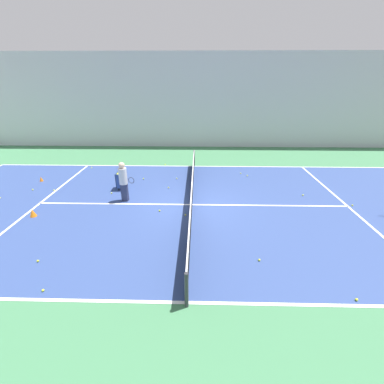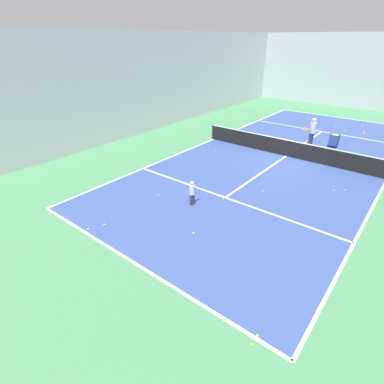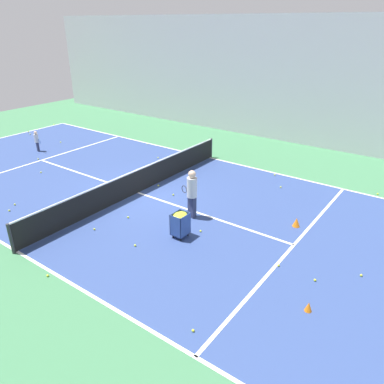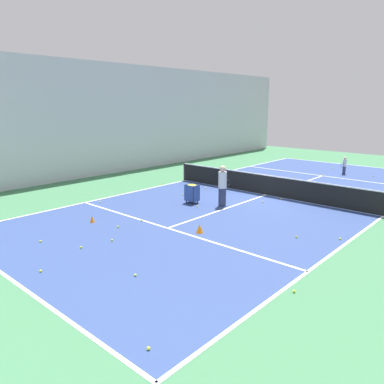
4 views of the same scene
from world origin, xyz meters
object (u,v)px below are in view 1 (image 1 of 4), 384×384
training_cone_0 (33,213)px  tennis_net (192,194)px  training_cone_1 (41,179)px  ball_cart (121,177)px  coach_at_net (123,179)px

training_cone_0 → tennis_net: bearing=-79.4°
tennis_net → training_cone_1: (2.64, 8.25, -0.40)m
tennis_net → training_cone_0: (-1.19, 6.40, -0.37)m
ball_cart → training_cone_1: 4.80m
ball_cart → tennis_net: bearing=-115.8°
coach_at_net → training_cone_0: 3.80m
coach_at_net → training_cone_1: 5.74m
training_cone_0 → ball_cart: bearing=-44.3°
tennis_net → training_cone_1: 8.67m
tennis_net → coach_at_net: 3.12m
training_cone_1 → coach_at_net: bearing=-113.5°
tennis_net → coach_at_net: coach_at_net is taller
training_cone_1 → tennis_net: bearing=-107.8°
coach_at_net → ball_cart: coach_at_net is taller
coach_at_net → ball_cart: (1.34, 0.51, -0.43)m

